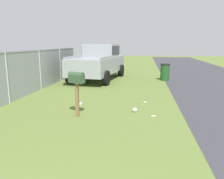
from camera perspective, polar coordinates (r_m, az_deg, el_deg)
name	(u,v)px	position (r m, az deg, el deg)	size (l,w,h in m)	color
mailbox	(77,81)	(6.40, -9.12, 2.10)	(0.36, 0.50, 1.32)	brown
pickup_truck	(99,61)	(13.32, -3.37, 7.42)	(5.34, 2.75, 2.09)	#93999E
trash_bin	(165,72)	(13.23, 13.49, 4.41)	(0.54, 0.54, 0.97)	#1E4C1E
fence_section	(7,76)	(8.61, -25.42, 3.18)	(15.06, 0.07, 1.84)	#9EA3A8
litter_wrapper_near_hydrant	(145,102)	(8.23, 8.51, -3.18)	(0.12, 0.08, 0.01)	silver
litter_bag_far_scatter	(135,110)	(6.99, 5.87, -5.24)	(0.14, 0.14, 0.14)	silver
litter_cup_midfield_a	(81,103)	(7.87, -8.07, -3.57)	(0.08, 0.08, 0.10)	white
litter_wrapper_midfield_b	(154,116)	(6.72, 10.67, -6.66)	(0.12, 0.08, 0.01)	silver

